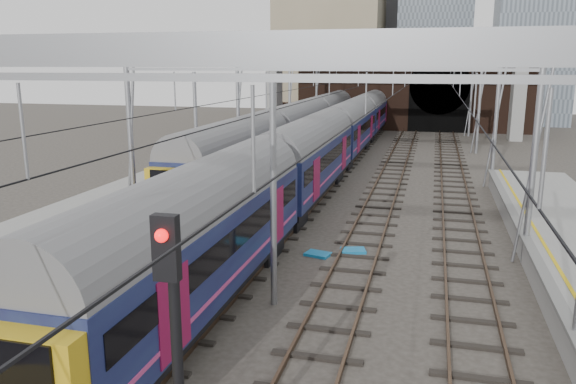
# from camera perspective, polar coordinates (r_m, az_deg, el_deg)

# --- Properties ---
(ground) EXTENTS (160.00, 160.00, 0.00)m
(ground) POSITION_cam_1_polar(r_m,az_deg,el_deg) (16.36, -3.41, -14.04)
(ground) COLOR #38332D
(ground) RESTS_ON ground
(platform_left) EXTENTS (4.32, 55.00, 1.12)m
(platform_left) POSITION_cam_1_polar(r_m,az_deg,el_deg) (23.06, -26.32, -5.78)
(platform_left) COLOR gray
(platform_left) RESTS_ON ground
(tracks) EXTENTS (14.40, 80.00, 0.22)m
(tracks) POSITION_cam_1_polar(r_m,az_deg,el_deg) (30.14, 5.37, -1.38)
(tracks) COLOR #4C3828
(tracks) RESTS_ON ground
(overhead_line) EXTENTS (16.80, 80.00, 8.00)m
(overhead_line) POSITION_cam_1_polar(r_m,az_deg,el_deg) (35.65, 7.31, 11.41)
(overhead_line) COLOR gray
(overhead_line) RESTS_ON ground
(retaining_wall) EXTENTS (28.00, 2.75, 9.00)m
(retaining_wall) POSITION_cam_1_polar(r_m,az_deg,el_deg) (65.94, 11.94, 9.90)
(retaining_wall) COLOR #321E16
(retaining_wall) RESTS_ON ground
(overbridge) EXTENTS (28.00, 3.00, 9.25)m
(overbridge) POSITION_cam_1_polar(r_m,az_deg,el_deg) (60.04, 10.42, 12.51)
(overbridge) COLOR gray
(overbridge) RESTS_ON ground
(train_main) EXTENTS (2.65, 61.35, 4.61)m
(train_main) POSITION_cam_1_polar(r_m,az_deg,el_deg) (38.37, 4.57, 5.32)
(train_main) COLOR black
(train_main) RESTS_ON ground
(train_second) EXTENTS (2.59, 44.94, 4.52)m
(train_second) POSITION_cam_1_polar(r_m,az_deg,el_deg) (45.17, 0.91, 6.43)
(train_second) COLOR black
(train_second) RESTS_ON ground
(signal_near_centre) EXTENTS (0.38, 0.48, 5.34)m
(signal_near_centre) POSITION_cam_1_polar(r_m,az_deg,el_deg) (8.84, -11.44, -14.80)
(signal_near_centre) COLOR black
(signal_near_centre) RESTS_ON ground
(equip_cover_a) EXTENTS (0.95, 0.72, 0.10)m
(equip_cover_a) POSITION_cam_1_polar(r_m,az_deg,el_deg) (17.88, -8.14, -11.54)
(equip_cover_a) COLOR #1877B4
(equip_cover_a) RESTS_ON ground
(equip_cover_b) EXTENTS (1.09, 0.89, 0.11)m
(equip_cover_b) POSITION_cam_1_polar(r_m,az_deg,el_deg) (22.37, 3.05, -6.32)
(equip_cover_b) COLOR #1877B4
(equip_cover_b) RESTS_ON ground
(equip_cover_c) EXTENTS (1.13, 0.94, 0.11)m
(equip_cover_c) POSITION_cam_1_polar(r_m,az_deg,el_deg) (22.91, 6.63, -5.93)
(equip_cover_c) COLOR #1877B4
(equip_cover_c) RESTS_ON ground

